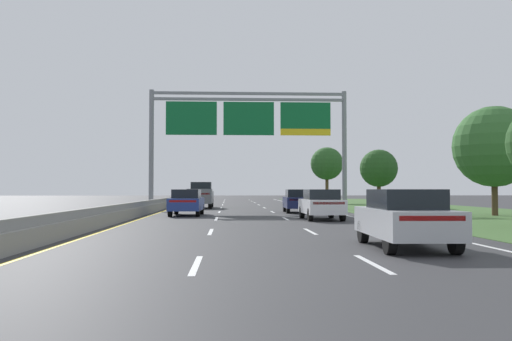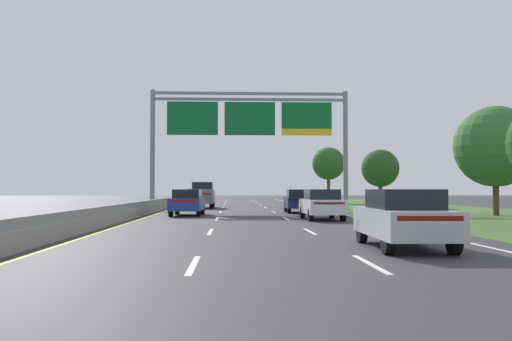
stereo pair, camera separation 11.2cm
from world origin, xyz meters
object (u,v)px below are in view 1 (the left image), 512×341
object	(u,v)px
overhead_sign_gantry	(249,125)
roadside_tree_mid	(494,147)
car_silver_right_lane_sedan	(405,217)
pickup_truck_grey	(201,195)
roadside_tree_far	(379,168)
roadside_tree_distant	(327,164)
car_white_right_lane_sedan	(321,204)
car_blue_left_lane_sedan	(187,202)
car_navy_right_lane_sedan	(298,201)

from	to	relation	value
overhead_sign_gantry	roadside_tree_mid	distance (m)	17.44
car_silver_right_lane_sedan	roadside_tree_mid	xyz separation A→B (m)	(11.11, 17.66, 3.31)
car_silver_right_lane_sedan	pickup_truck_grey	bearing A→B (deg)	13.87
roadside_tree_far	roadside_tree_distant	xyz separation A→B (m)	(-2.54, 12.38, 0.99)
car_white_right_lane_sedan	roadside_tree_distant	bearing A→B (deg)	-10.86
roadside_tree_mid	roadside_tree_far	xyz separation A→B (m)	(-2.26, 17.28, -0.64)
pickup_truck_grey	car_blue_left_lane_sedan	xyz separation A→B (m)	(-0.16, -13.53, -0.26)
car_silver_right_lane_sedan	roadside_tree_mid	size ratio (longest dim) A/B	0.68
car_white_right_lane_sedan	roadside_tree_mid	distance (m)	12.09
overhead_sign_gantry	roadside_tree_far	bearing A→B (deg)	32.27
car_navy_right_lane_sedan	car_blue_left_lane_sedan	bearing A→B (deg)	119.94
overhead_sign_gantry	roadside_tree_distant	distance (m)	22.24
pickup_truck_grey	car_white_right_lane_sedan	size ratio (longest dim) A/B	1.23
car_navy_right_lane_sedan	roadside_tree_far	world-z (taller)	roadside_tree_far
car_white_right_lane_sedan	roadside_tree_distant	distance (m)	34.12
overhead_sign_gantry	car_blue_left_lane_sedan	world-z (taller)	overhead_sign_gantry
car_white_right_lane_sedan	roadside_tree_mid	xyz separation A→B (m)	(11.03, 3.69, 3.31)
car_blue_left_lane_sedan	roadside_tree_far	world-z (taller)	roadside_tree_far
car_blue_left_lane_sedan	roadside_tree_distant	size ratio (longest dim) A/B	0.70
roadside_tree_far	car_white_right_lane_sedan	bearing A→B (deg)	-112.68
overhead_sign_gantry	pickup_truck_grey	bearing A→B (deg)	126.93
roadside_tree_mid	roadside_tree_distant	size ratio (longest dim) A/B	1.03
car_navy_right_lane_sedan	roadside_tree_mid	bearing A→B (deg)	-113.40
roadside_tree_mid	roadside_tree_distant	distance (m)	30.04
overhead_sign_gantry	roadside_tree_mid	xyz separation A→B (m)	(14.33, -9.66, -2.38)
car_white_right_lane_sedan	pickup_truck_grey	bearing A→B (deg)	20.90
overhead_sign_gantry	car_white_right_lane_sedan	distance (m)	14.89
car_silver_right_lane_sedan	car_navy_right_lane_sedan	bearing A→B (deg)	1.59
car_white_right_lane_sedan	car_navy_right_lane_sedan	distance (m)	8.88
car_blue_left_lane_sedan	car_navy_right_lane_sedan	distance (m)	8.22
car_navy_right_lane_sedan	roadside_tree_far	xyz separation A→B (m)	(8.86, 12.10, 2.66)
car_white_right_lane_sedan	roadside_tree_mid	world-z (taller)	roadside_tree_mid
roadside_tree_mid	roadside_tree_distant	xyz separation A→B (m)	(-4.80, 29.66, 0.35)
car_white_right_lane_sedan	car_blue_left_lane_sedan	xyz separation A→B (m)	(-7.33, 4.97, 0.00)
car_blue_left_lane_sedan	car_white_right_lane_sedan	bearing A→B (deg)	-122.65
car_white_right_lane_sedan	car_blue_left_lane_sedan	distance (m)	8.86
roadside_tree_far	roadside_tree_distant	world-z (taller)	roadside_tree_distant
roadside_tree_mid	roadside_tree_distant	world-z (taller)	roadside_tree_mid
overhead_sign_gantry	car_silver_right_lane_sedan	bearing A→B (deg)	-83.27
car_silver_right_lane_sedan	roadside_tree_distant	bearing A→B (deg)	-6.04
car_silver_right_lane_sedan	roadside_tree_far	distance (m)	36.14
car_navy_right_lane_sedan	roadside_tree_far	distance (m)	15.23
car_silver_right_lane_sedan	roadside_tree_mid	bearing A→B (deg)	-30.62
overhead_sign_gantry	car_blue_left_lane_sedan	xyz separation A→B (m)	(-4.03, -8.38, -5.69)
car_blue_left_lane_sedan	roadside_tree_mid	world-z (taller)	roadside_tree_mid
roadside_tree_distant	car_white_right_lane_sedan	bearing A→B (deg)	-100.57
pickup_truck_grey	roadside_tree_mid	distance (m)	23.66
car_navy_right_lane_sedan	roadside_tree_distant	size ratio (longest dim) A/B	0.70
car_blue_left_lane_sedan	roadside_tree_mid	size ratio (longest dim) A/B	0.68
car_blue_left_lane_sedan	car_navy_right_lane_sedan	bearing A→B (deg)	-60.15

